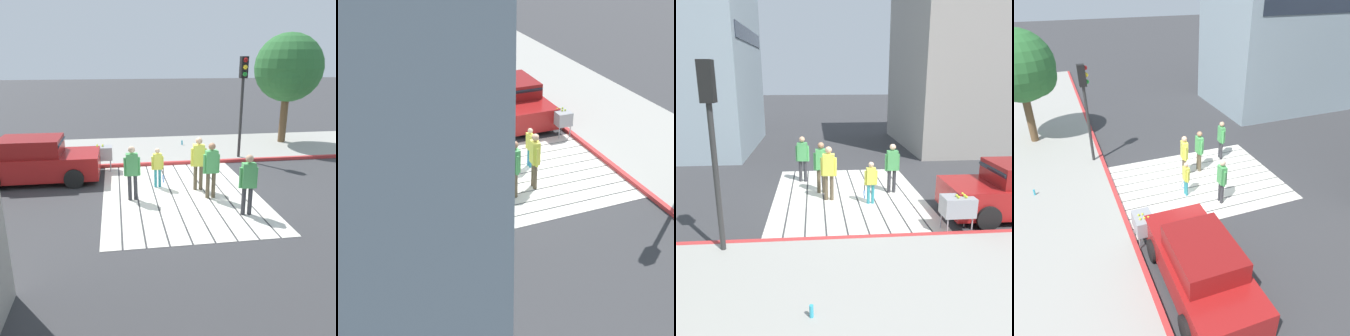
% 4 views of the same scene
% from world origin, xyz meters
% --- Properties ---
extents(ground_plane, '(120.00, 120.00, 0.00)m').
position_xyz_m(ground_plane, '(0.00, 0.00, 0.00)').
color(ground_plane, '#38383A').
extents(crosswalk_stripes, '(6.40, 4.90, 0.01)m').
position_xyz_m(crosswalk_stripes, '(0.00, 0.00, 0.01)').
color(crosswalk_stripes, silver).
rests_on(crosswalk_stripes, ground).
extents(sidewalk_west, '(4.80, 40.00, 0.12)m').
position_xyz_m(sidewalk_west, '(-5.60, 0.00, 0.06)').
color(sidewalk_west, '#9E9B93').
rests_on(sidewalk_west, ground).
extents(curb_painted, '(0.16, 40.00, 0.13)m').
position_xyz_m(curb_painted, '(-3.25, 0.00, 0.07)').
color(curb_painted, '#BC3333').
rests_on(curb_painted, ground).
extents(building_far_north, '(8.00, 6.03, 10.66)m').
position_xyz_m(building_far_north, '(8.50, 7.36, 5.33)').
color(building_far_north, '#8C9EA8').
rests_on(building_far_north, ground).
extents(car_parked_near_curb, '(2.01, 4.31, 1.57)m').
position_xyz_m(car_parked_near_curb, '(-2.00, -4.78, 0.73)').
color(car_parked_near_curb, maroon).
rests_on(car_parked_near_curb, ground).
extents(traffic_light_corner, '(0.39, 0.28, 4.24)m').
position_xyz_m(traffic_light_corner, '(-3.58, 3.19, 3.04)').
color(traffic_light_corner, '#2D2D2D').
rests_on(traffic_light_corner, ground).
extents(street_tree, '(3.20, 3.20, 5.32)m').
position_xyz_m(street_tree, '(-5.88, 6.22, 3.63)').
color(street_tree, brown).
rests_on(street_tree, ground).
extents(tennis_ball_cart, '(0.56, 0.80, 1.02)m').
position_xyz_m(tennis_ball_cart, '(-2.90, -2.55, 0.70)').
color(tennis_ball_cart, '#99999E').
rests_on(tennis_ball_cart, ground).
extents(water_bottle, '(0.07, 0.07, 0.22)m').
position_xyz_m(water_bottle, '(-6.05, 1.19, 0.23)').
color(water_bottle, '#33A5BF').
rests_on(water_bottle, sidewalk_west).
extents(pedestrian_adult_lead, '(0.27, 0.52, 1.78)m').
position_xyz_m(pedestrian_adult_lead, '(-0.32, 0.65, 1.03)').
color(pedestrian_adult_lead, brown).
rests_on(pedestrian_adult_lead, ground).
extents(pedestrian_adult_trailing, '(0.23, 0.52, 1.77)m').
position_xyz_m(pedestrian_adult_trailing, '(0.43, 0.87, 1.03)').
color(pedestrian_adult_trailing, brown).
rests_on(pedestrian_adult_trailing, ground).
extents(pedestrian_adult_side, '(0.22, 0.50, 1.71)m').
position_xyz_m(pedestrian_adult_side, '(0.24, -1.53, 1.00)').
color(pedestrian_adult_side, '#333338').
rests_on(pedestrian_adult_side, ground).
extents(pedestrian_teen_behind, '(0.26, 0.51, 1.74)m').
position_xyz_m(pedestrian_teen_behind, '(1.77, 1.54, 1.01)').
color(pedestrian_teen_behind, '#333338').
rests_on(pedestrian_teen_behind, ground).
extents(pedestrian_child_with_racket, '(0.28, 0.41, 1.36)m').
position_xyz_m(pedestrian_child_with_racket, '(-0.75, -0.63, 0.77)').
color(pedestrian_child_with_racket, teal).
rests_on(pedestrian_child_with_racket, ground).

